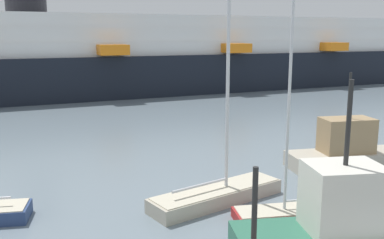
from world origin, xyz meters
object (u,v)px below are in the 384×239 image
sailboat_1 (293,210)px  sailboat_5 (217,191)px  cruise_ship (158,57)px  fishing_boat_2 (349,232)px  fishing_boat_1 (349,149)px

sailboat_1 → sailboat_5: bearing=-40.2°
sailboat_1 → cruise_ship: bearing=-87.9°
sailboat_5 → fishing_boat_2: bearing=-89.0°
sailboat_1 → cruise_ship: size_ratio=0.10×
fishing_boat_1 → fishing_boat_2: 10.59m
sailboat_5 → fishing_boat_1: sailboat_5 is taller
sailboat_1 → fishing_boat_2: (-0.26, -3.41, 0.67)m
fishing_boat_2 → sailboat_5: bearing=-61.2°
sailboat_1 → fishing_boat_1: 8.05m
cruise_ship → fishing_boat_1: bearing=-92.6°
fishing_boat_1 → cruise_ship: bearing=-79.7°
cruise_ship → fishing_boat_2: bearing=-102.0°
sailboat_5 → cruise_ship: size_ratio=0.13×
sailboat_1 → sailboat_5: 3.26m
fishing_boat_2 → cruise_ship: bearing=-86.0°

